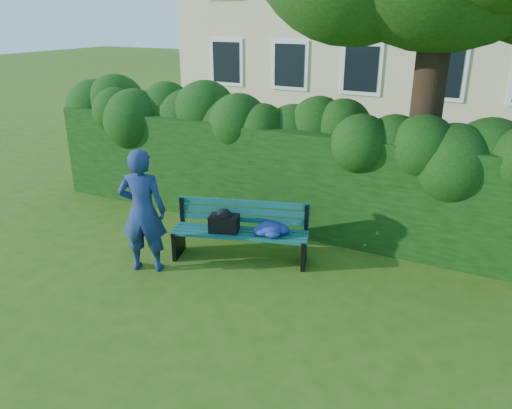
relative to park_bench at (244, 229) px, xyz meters
The scene contains 4 objects.
ground 0.82m from the park_bench, 70.55° to the right, with size 80.00×80.00×0.00m, color #325810.
hedge 1.65m from the park_bench, 82.29° to the left, with size 10.00×1.00×1.80m.
park_bench is the anchor object (origin of this frame).
man_reading 1.55m from the park_bench, 139.99° to the right, with size 0.68×0.45×1.86m, color navy.
Camera 1 is at (3.17, -5.54, 3.61)m, focal length 35.00 mm.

